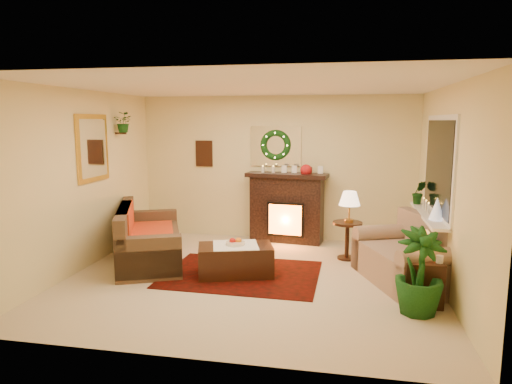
% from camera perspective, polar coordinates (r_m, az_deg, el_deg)
% --- Properties ---
extents(floor, '(5.00, 5.00, 0.00)m').
position_cam_1_polar(floor, '(6.44, -0.60, -10.64)').
color(floor, beige).
rests_on(floor, ground).
extents(ceiling, '(5.00, 5.00, 0.00)m').
position_cam_1_polar(ceiling, '(6.09, -0.64, 13.10)').
color(ceiling, white).
rests_on(ceiling, ground).
extents(wall_back, '(5.00, 5.00, 0.00)m').
position_cam_1_polar(wall_back, '(8.33, 2.48, 3.00)').
color(wall_back, '#EFD88C').
rests_on(wall_back, ground).
extents(wall_front, '(5.00, 5.00, 0.00)m').
position_cam_1_polar(wall_front, '(3.98, -7.12, -3.54)').
color(wall_front, '#EFD88C').
rests_on(wall_front, ground).
extents(wall_left, '(4.50, 4.50, 0.00)m').
position_cam_1_polar(wall_left, '(7.06, -20.92, 1.37)').
color(wall_left, '#EFD88C').
rests_on(wall_left, ground).
extents(wall_right, '(4.50, 4.50, 0.00)m').
position_cam_1_polar(wall_right, '(6.14, 22.88, 0.20)').
color(wall_right, '#EFD88C').
rests_on(wall_right, ground).
extents(area_rug, '(2.18, 1.65, 0.01)m').
position_cam_1_polar(area_rug, '(6.56, -1.78, -10.21)').
color(area_rug, maroon).
rests_on(area_rug, floor).
extents(sofa, '(1.60, 2.20, 0.87)m').
position_cam_1_polar(sofa, '(7.24, -13.13, -5.11)').
color(sofa, brown).
rests_on(sofa, floor).
extents(red_throw, '(0.75, 1.22, 0.02)m').
position_cam_1_polar(red_throw, '(7.39, -13.29, -4.64)').
color(red_throw, '#DD5228').
rests_on(red_throw, sofa).
extents(fireplace, '(1.31, 0.55, 1.17)m').
position_cam_1_polar(fireplace, '(8.20, 3.87, -2.40)').
color(fireplace, black).
rests_on(fireplace, floor).
extents(poinsettia, '(0.20, 0.20, 0.20)m').
position_cam_1_polar(poinsettia, '(8.01, 6.28, 2.72)').
color(poinsettia, '#B51516').
rests_on(poinsettia, fireplace).
extents(mantel_candle_a, '(0.06, 0.06, 0.17)m').
position_cam_1_polar(mantel_candle_a, '(8.17, 0.86, 2.61)').
color(mantel_candle_a, white).
rests_on(mantel_candle_a, fireplace).
extents(mantel_candle_b, '(0.06, 0.06, 0.18)m').
position_cam_1_polar(mantel_candle_b, '(8.13, 2.17, 2.58)').
color(mantel_candle_b, '#FFF5C8').
rests_on(mantel_candle_b, fireplace).
extents(mantel_mirror, '(0.92, 0.02, 0.72)m').
position_cam_1_polar(mantel_mirror, '(8.28, 2.48, 5.74)').
color(mantel_mirror, white).
rests_on(mantel_mirror, wall_back).
extents(wreath, '(0.55, 0.11, 0.55)m').
position_cam_1_polar(wreath, '(8.24, 2.44, 5.87)').
color(wreath, '#194719').
rests_on(wreath, wall_back).
extents(wall_art, '(0.32, 0.03, 0.48)m').
position_cam_1_polar(wall_art, '(8.59, -6.50, 4.81)').
color(wall_art, '#381E11').
rests_on(wall_art, wall_back).
extents(gold_mirror, '(0.03, 0.84, 1.00)m').
position_cam_1_polar(gold_mirror, '(7.27, -19.74, 5.19)').
color(gold_mirror, gold).
rests_on(gold_mirror, wall_left).
extents(hanging_plant, '(0.33, 0.28, 0.36)m').
position_cam_1_polar(hanging_plant, '(7.85, -16.14, 7.21)').
color(hanging_plant, '#194719').
rests_on(hanging_plant, wall_left).
extents(loveseat, '(1.39, 1.74, 0.88)m').
position_cam_1_polar(loveseat, '(6.45, 18.17, -7.15)').
color(loveseat, gray).
rests_on(loveseat, floor).
extents(window_frame, '(0.03, 1.86, 1.36)m').
position_cam_1_polar(window_frame, '(6.65, 21.92, 3.04)').
color(window_frame, white).
rests_on(window_frame, wall_right).
extents(window_glass, '(0.02, 1.70, 1.22)m').
position_cam_1_polar(window_glass, '(6.64, 21.80, 3.05)').
color(window_glass, black).
rests_on(window_glass, wall_right).
extents(window_sill, '(0.22, 1.86, 0.04)m').
position_cam_1_polar(window_sill, '(6.72, 20.71, -2.69)').
color(window_sill, white).
rests_on(window_sill, wall_right).
extents(mini_tree, '(0.19, 0.19, 0.29)m').
position_cam_1_polar(mini_tree, '(6.29, 21.69, -1.93)').
color(mini_tree, white).
rests_on(mini_tree, window_sill).
extents(sill_plant, '(0.26, 0.21, 0.47)m').
position_cam_1_polar(sill_plant, '(7.39, 19.70, 0.06)').
color(sill_plant, '#164011').
rests_on(sill_plant, window_sill).
extents(side_table_round, '(0.51, 0.51, 0.60)m').
position_cam_1_polar(side_table_round, '(7.31, 11.32, -5.76)').
color(side_table_round, '#422813').
rests_on(side_table_round, floor).
extents(lamp_cream, '(0.33, 0.33, 0.50)m').
position_cam_1_polar(lamp_cream, '(7.18, 11.60, -1.50)').
color(lamp_cream, '#FFDBAD').
rests_on(lamp_cream, side_table_round).
extents(end_table_square, '(0.45, 0.45, 0.53)m').
position_cam_1_polar(end_table_square, '(5.85, 19.98, -10.44)').
color(end_table_square, '#512E11').
rests_on(end_table_square, floor).
extents(lamp_tiffany, '(0.28, 0.28, 0.41)m').
position_cam_1_polar(lamp_tiffany, '(5.72, 20.41, -5.92)').
color(lamp_tiffany, orange).
rests_on(lamp_tiffany, end_table_square).
extents(coffee_table, '(1.15, 0.84, 0.43)m').
position_cam_1_polar(coffee_table, '(6.47, -2.57, -8.59)').
color(coffee_table, black).
rests_on(coffee_table, floor).
extents(fruit_bowl, '(0.27, 0.27, 0.06)m').
position_cam_1_polar(fruit_bowl, '(6.41, -2.61, -6.52)').
color(fruit_bowl, beige).
rests_on(fruit_bowl, coffee_table).
extents(floor_palm, '(2.13, 2.13, 2.92)m').
position_cam_1_polar(floor_palm, '(5.49, 19.72, -9.74)').
color(floor_palm, '#15511E').
rests_on(floor_palm, floor).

